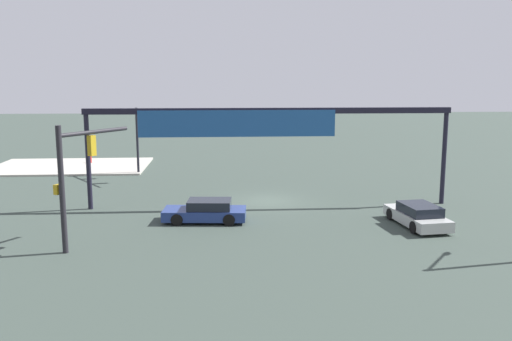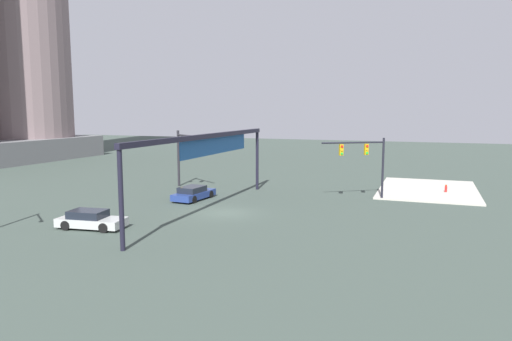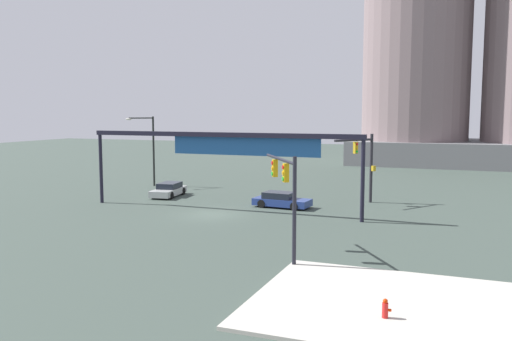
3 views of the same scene
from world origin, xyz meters
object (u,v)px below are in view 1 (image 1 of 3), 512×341
at_px(traffic_signal_near_corner, 146,128).
at_px(traffic_signal_opposite_side, 74,170).
at_px(sedan_car_waiting_far, 418,215).
at_px(sedan_car_approaching, 206,211).
at_px(fire_hydrant_on_curb, 90,159).

height_order(traffic_signal_near_corner, traffic_signal_opposite_side, traffic_signal_opposite_side).
bearing_deg(traffic_signal_near_corner, sedan_car_waiting_far, 12.52).
xyz_separation_m(traffic_signal_near_corner, traffic_signal_opposite_side, (0.81, 18.37, -0.20)).
bearing_deg(sedan_car_approaching, fire_hydrant_on_curb, -57.35).
bearing_deg(traffic_signal_opposite_side, sedan_car_waiting_far, -47.59).
bearing_deg(fire_hydrant_on_curb, traffic_signal_opposite_side, 101.70).
height_order(sedan_car_approaching, sedan_car_waiting_far, same).
bearing_deg(sedan_car_waiting_far, traffic_signal_opposite_side, 91.73).
xyz_separation_m(traffic_signal_opposite_side, sedan_car_approaching, (-5.78, -4.33, -3.10)).
xyz_separation_m(traffic_signal_opposite_side, fire_hydrant_on_curb, (5.19, -25.09, -3.19)).
bearing_deg(fire_hydrant_on_curb, sedan_car_approaching, 117.87).
distance_m(traffic_signal_near_corner, fire_hydrant_on_curb, 9.62).
bearing_deg(traffic_signal_near_corner, sedan_car_approaching, -13.80).
height_order(traffic_signal_opposite_side, sedan_car_waiting_far, traffic_signal_opposite_side).
bearing_deg(traffic_signal_near_corner, fire_hydrant_on_curb, -171.53).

